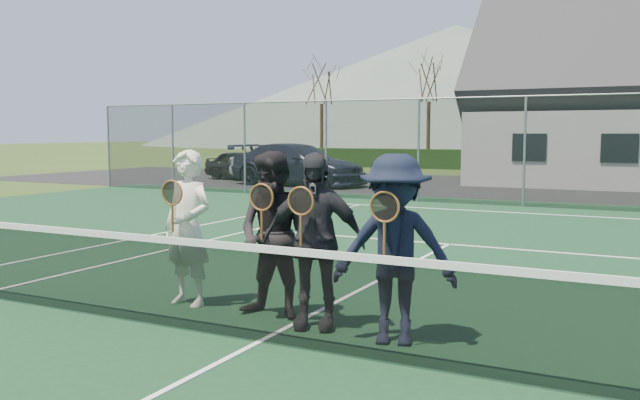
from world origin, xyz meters
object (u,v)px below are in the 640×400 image
Objects in this scene: player_c at (314,241)px; player_d at (395,250)px; car_b at (284,164)px; tennis_net at (259,289)px; player_b at (275,235)px; car_c at (298,165)px; player_a at (188,228)px; car_a at (243,165)px.

player_c is 0.93m from player_d.
car_b is at bearing 122.67° from player_d.
car_b is 22.27m from tennis_net.
player_c is at bearing 71.70° from tennis_net.
tennis_net is 6.49× the size of player_b.
player_a is (7.66, -16.60, 0.11)m from car_c.
player_b is at bearing -166.99° from car_b.
tennis_net is at bearing -153.59° from player_d.
car_a is 4.01m from car_c.
player_a is at bearing -135.73° from car_a.
car_b reaches higher than car_a.
tennis_net is (12.78, -19.14, -0.10)m from car_a.
player_b reaches higher than car_a.
car_b is at bearing 49.41° from car_c.
car_b is 22.37m from player_d.
car_c reaches higher than car_a.
tennis_net is at bearing -29.71° from player_a.
player_c is (0.23, 0.69, 0.38)m from tennis_net.
car_b reaches higher than tennis_net.
player_c is at bearing -132.23° from car_a.
player_b is (12.46, -18.29, 0.28)m from car_a.
car_b is 0.78× the size of car_c.
player_b is 0.57m from player_c.
tennis_net is 1.34m from player_d.
car_c is 3.09× the size of player_d.
car_c reaches higher than car_b.
player_c is (11.16, -18.71, 0.21)m from car_b.
player_c is 1.00× the size of player_d.
player_b is at bearing 169.24° from player_d.
player_a is 1.17m from player_b.
car_b is at bearing 119.39° from tennis_net.
player_d is (1.15, 0.57, 0.38)m from tennis_net.
car_b is at bearing 119.76° from player_b.
player_b is at bearing -144.82° from car_c.
car_c reaches higher than tennis_net.
car_a is 2.08× the size of player_c.
player_d is at bearing -10.76° from player_b.
player_a reaches higher than car_b.
car_a is 23.02m from tennis_net.
player_d reaches higher than car_c.
car_a is 0.32× the size of tennis_net.
player_c is at bearing -165.95° from car_b.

